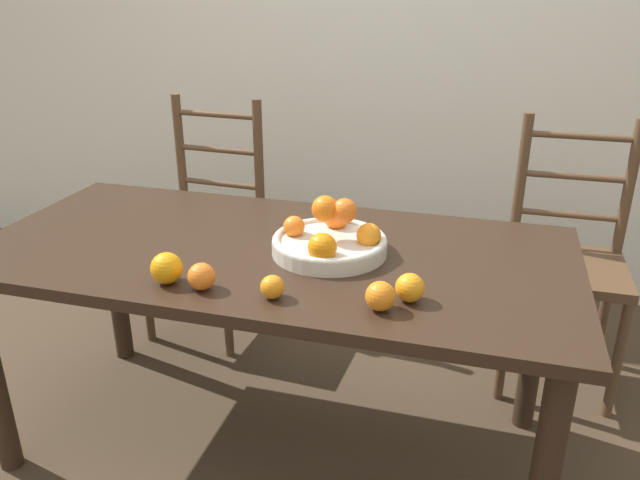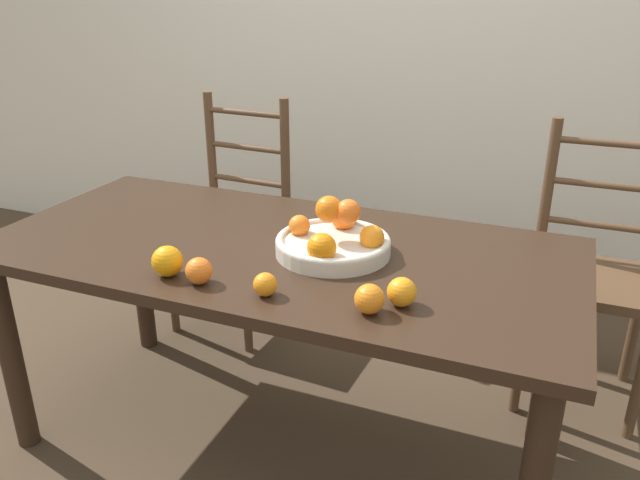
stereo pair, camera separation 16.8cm
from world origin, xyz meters
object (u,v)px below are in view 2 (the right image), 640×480
object	(u,v)px
orange_loose_2	(199,271)
orange_loose_3	(265,284)
fruit_bowl	(334,240)
orange_loose_1	(369,299)
chair_right	(591,276)
orange_loose_0	(402,292)
orange_loose_4	(167,261)
chair_left	(234,222)

from	to	relation	value
orange_loose_2	orange_loose_3	size ratio (longest dim) A/B	1.17
fruit_bowl	orange_loose_3	size ratio (longest dim) A/B	5.49
orange_loose_1	orange_loose_2	distance (m)	0.46
chair_right	fruit_bowl	bearing A→B (deg)	-136.85
orange_loose_0	fruit_bowl	bearing A→B (deg)	139.01
orange_loose_1	orange_loose_4	xyz separation A→B (m)	(-0.56, -0.01, 0.01)
chair_left	chair_right	distance (m)	1.45
fruit_bowl	orange_loose_1	size ratio (longest dim) A/B	4.56
fruit_bowl	orange_loose_1	distance (m)	0.36
fruit_bowl	orange_loose_2	bearing A→B (deg)	-129.51
orange_loose_0	orange_loose_4	bearing A→B (deg)	-173.24
orange_loose_0	orange_loose_3	size ratio (longest dim) A/B	1.20
fruit_bowl	orange_loose_0	bearing A→B (deg)	-40.99
orange_loose_3	orange_loose_1	bearing A→B (deg)	3.02
fruit_bowl	orange_loose_3	distance (m)	0.31
fruit_bowl	orange_loose_4	xyz separation A→B (m)	(-0.36, -0.30, -0.00)
orange_loose_0	orange_loose_4	size ratio (longest dim) A/B	0.87
chair_left	orange_loose_4	bearing A→B (deg)	-66.19
orange_loose_3	orange_loose_0	bearing A→B (deg)	13.36
orange_loose_3	orange_loose_2	bearing A→B (deg)	-178.91
fruit_bowl	orange_loose_4	distance (m)	0.47
orange_loose_0	orange_loose_4	world-z (taller)	orange_loose_4
fruit_bowl	orange_loose_3	bearing A→B (deg)	-102.15
orange_loose_0	orange_loose_4	xyz separation A→B (m)	(-0.62, -0.07, 0.01)
orange_loose_2	orange_loose_4	distance (m)	0.10
orange_loose_3	orange_loose_4	xyz separation A→B (m)	(-0.29, 0.00, 0.01)
fruit_bowl	orange_loose_3	world-z (taller)	fruit_bowl
orange_loose_2	orange_loose_4	size ratio (longest dim) A/B	0.85
orange_loose_0	orange_loose_2	bearing A→B (deg)	-171.05
orange_loose_4	orange_loose_3	bearing A→B (deg)	-0.90
orange_loose_1	orange_loose_3	bearing A→B (deg)	-176.98
orange_loose_4	chair_right	xyz separation A→B (m)	(1.08, 0.98, -0.29)
orange_loose_2	orange_loose_3	distance (m)	0.19
orange_loose_2	orange_loose_4	xyz separation A→B (m)	(-0.10, 0.01, 0.01)
orange_loose_2	chair_right	bearing A→B (deg)	45.21
fruit_bowl	chair_left	xyz separation A→B (m)	(-0.73, 0.68, -0.29)
orange_loose_0	orange_loose_3	xyz separation A→B (m)	(-0.33, -0.08, -0.01)
orange_loose_0	chair_right	distance (m)	1.06
orange_loose_4	orange_loose_2	bearing A→B (deg)	-4.58
orange_loose_0	orange_loose_4	distance (m)	0.62
fruit_bowl	orange_loose_1	xyz separation A→B (m)	(0.20, -0.29, -0.01)
fruit_bowl	orange_loose_3	xyz separation A→B (m)	(-0.07, -0.31, -0.01)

